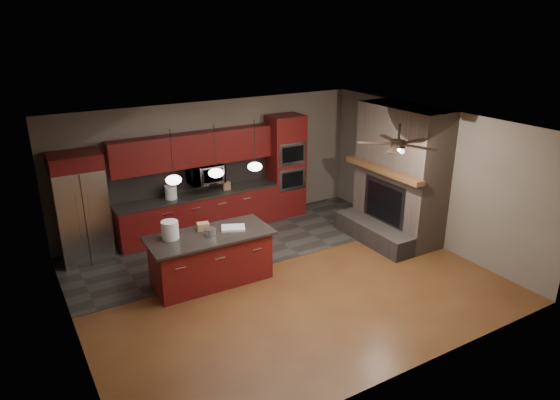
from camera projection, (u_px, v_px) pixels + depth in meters
ground at (282, 279)px, 9.03m from camera, size 7.00×7.00×0.00m
ceiling at (282, 126)px, 8.06m from camera, size 7.00×6.00×0.02m
back_wall at (212, 165)px, 10.97m from camera, size 7.00×0.02×2.80m
right_wall at (429, 176)px, 10.22m from camera, size 0.02×6.00×2.80m
left_wall at (65, 253)px, 6.87m from camera, size 0.02×6.00×2.80m
slate_tile_patch at (238, 242)px, 10.48m from camera, size 7.00×2.40×0.01m
fireplace_column at (398, 179)px, 10.36m from camera, size 1.30×2.10×2.80m
back_cabinetry at (198, 193)px, 10.71m from camera, size 3.59×0.64×2.20m
oven_tower at (286, 166)px, 11.61m from camera, size 0.80×0.63×2.38m
microwave at (205, 174)px, 10.67m from camera, size 0.73×0.41×0.50m
refrigerator at (81, 208)px, 9.41m from camera, size 0.92×0.75×2.14m
kitchen_island at (211, 258)px, 8.79m from camera, size 2.18×1.02×0.92m
white_bucket at (170, 230)px, 8.42m from camera, size 0.38×0.38×0.31m
paint_can at (210, 232)px, 8.56m from camera, size 0.25×0.25×0.13m
paint_tray at (233, 228)px, 8.84m from camera, size 0.49×0.43×0.04m
cardboard_box at (203, 226)px, 8.79m from camera, size 0.23×0.19×0.13m
counter_bucket at (171, 192)px, 10.33m from camera, size 0.32×0.32×0.28m
counter_box at (227, 186)px, 10.91m from camera, size 0.18×0.15×0.17m
pendant_left at (174, 180)px, 8.13m from camera, size 0.26×0.26×0.92m
pendant_center at (216, 173)px, 8.49m from camera, size 0.26×0.26×0.92m
pendant_right at (255, 166)px, 8.84m from camera, size 0.26×0.26×0.92m
ceiling_fan at (398, 143)px, 8.40m from camera, size 1.27×1.33×0.41m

